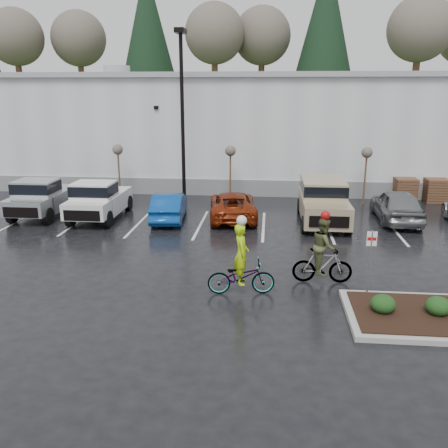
# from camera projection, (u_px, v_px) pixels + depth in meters

# --- Properties ---
(ground) EXTENTS (120.00, 120.00, 0.00)m
(ground) POSITION_uv_depth(u_px,v_px,m) (243.00, 297.00, 14.78)
(ground) COLOR black
(ground) RESTS_ON ground
(warehouse) EXTENTS (60.50, 15.50, 7.20)m
(warehouse) POSITION_uv_depth(u_px,v_px,m) (261.00, 126.00, 34.83)
(warehouse) COLOR silver
(warehouse) RESTS_ON ground
(wooded_ridge) EXTENTS (80.00, 25.00, 6.00)m
(wooded_ridge) POSITION_uv_depth(u_px,v_px,m) (265.00, 117.00, 57.03)
(wooded_ridge) COLOR #273F1A
(wooded_ridge) RESTS_ON ground
(lamppost) EXTENTS (0.50, 1.00, 9.22)m
(lamppost) POSITION_uv_depth(u_px,v_px,m) (182.00, 100.00, 25.08)
(lamppost) COLOR black
(lamppost) RESTS_ON ground
(sapling_west) EXTENTS (0.60, 0.60, 3.20)m
(sapling_west) POSITION_uv_depth(u_px,v_px,m) (118.00, 153.00, 27.22)
(sapling_west) COLOR #44311B
(sapling_west) RESTS_ON ground
(sapling_mid) EXTENTS (0.60, 0.60, 3.20)m
(sapling_mid) POSITION_uv_depth(u_px,v_px,m) (230.00, 154.00, 26.61)
(sapling_mid) COLOR #44311B
(sapling_mid) RESTS_ON ground
(sapling_east) EXTENTS (0.60, 0.60, 3.20)m
(sapling_east) POSITION_uv_depth(u_px,v_px,m) (367.00, 156.00, 25.92)
(sapling_east) COLOR #44311B
(sapling_east) RESTS_ON ground
(pallet_stack_a) EXTENTS (1.20, 1.20, 1.35)m
(pallet_stack_a) POSITION_uv_depth(u_px,v_px,m) (405.00, 190.00, 27.21)
(pallet_stack_a) COLOR #44311B
(pallet_stack_a) RESTS_ON ground
(pallet_stack_b) EXTENTS (1.20, 1.20, 1.35)m
(pallet_stack_b) POSITION_uv_depth(u_px,v_px,m) (436.00, 190.00, 27.05)
(pallet_stack_b) COLOR #44311B
(pallet_stack_b) RESTS_ON ground
(shrub_a) EXTENTS (0.70, 0.70, 0.52)m
(shrub_a) POSITION_uv_depth(u_px,v_px,m) (383.00, 304.00, 13.34)
(shrub_a) COLOR #133713
(shrub_a) RESTS_ON curb_island
(shrub_b) EXTENTS (0.70, 0.70, 0.52)m
(shrub_b) POSITION_uv_depth(u_px,v_px,m) (438.00, 306.00, 13.20)
(shrub_b) COLOR #133713
(shrub_b) RESTS_ON curb_island
(fire_lane_sign) EXTENTS (0.30, 0.05, 2.20)m
(fire_lane_sign) POSITION_uv_depth(u_px,v_px,m) (370.00, 256.00, 14.23)
(fire_lane_sign) COLOR gray
(fire_lane_sign) RESTS_ON ground
(pickup_silver) EXTENTS (2.10, 5.20, 1.96)m
(pickup_silver) POSITION_uv_depth(u_px,v_px,m) (46.00, 196.00, 24.28)
(pickup_silver) COLOR #B4B9BD
(pickup_silver) RESTS_ON ground
(pickup_white) EXTENTS (2.10, 5.20, 1.96)m
(pickup_white) POSITION_uv_depth(u_px,v_px,m) (101.00, 198.00, 23.72)
(pickup_white) COLOR silver
(pickup_white) RESTS_ON ground
(car_blue) EXTENTS (1.82, 4.25, 1.36)m
(car_blue) POSITION_uv_depth(u_px,v_px,m) (169.00, 206.00, 23.31)
(car_blue) COLOR #0D4194
(car_blue) RESTS_ON ground
(car_red) EXTENTS (2.74, 5.03, 1.34)m
(car_red) POSITION_uv_depth(u_px,v_px,m) (233.00, 205.00, 23.59)
(car_red) COLOR maroon
(car_red) RESTS_ON ground
(suv_tan) EXTENTS (2.20, 5.10, 2.06)m
(suv_tan) POSITION_uv_depth(u_px,v_px,m) (323.00, 202.00, 22.66)
(suv_tan) COLOR tan
(suv_tan) RESTS_ON ground
(car_grey) EXTENTS (1.93, 4.68, 1.58)m
(car_grey) POSITION_uv_depth(u_px,v_px,m) (397.00, 205.00, 23.07)
(car_grey) COLOR slate
(car_grey) RESTS_ON ground
(cyclist_hivis) EXTENTS (2.18, 1.00, 2.55)m
(cyclist_hivis) POSITION_uv_depth(u_px,v_px,m) (241.00, 270.00, 14.82)
(cyclist_hivis) COLOR #3F3F44
(cyclist_hivis) RESTS_ON ground
(cyclist_olive) EXTENTS (1.91, 0.92, 2.47)m
(cyclist_olive) POSITION_uv_depth(u_px,v_px,m) (323.00, 257.00, 15.64)
(cyclist_olive) COLOR #3F3F44
(cyclist_olive) RESTS_ON ground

